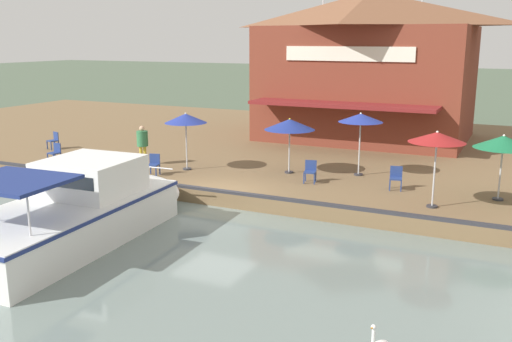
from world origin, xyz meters
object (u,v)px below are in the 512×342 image
object	(u,v)px
cafe_chair_facing_river	(310,170)
patio_umbrella_far_corner	(186,119)
cafe_chair_far_corner_seat	(54,140)
motorboat_nearest_quay	(84,209)
patio_umbrella_back_row	(361,118)
cafe_chair_back_row_seat	(55,152)
waterfront_restaurant	(368,65)
patio_umbrella_mid_patio_right	(503,142)
cafe_chair_beside_entrance	(396,177)
patio_umbrella_by_entrance	(290,124)
tree_behind_restaurant	(385,65)
cafe_chair_mid_patio	(154,163)
patio_umbrella_mid_patio_left	(437,138)
person_at_quay_edge	(142,140)

from	to	relation	value
cafe_chair_facing_river	patio_umbrella_far_corner	bearing A→B (deg)	-88.26
cafe_chair_far_corner_seat	motorboat_nearest_quay	xyz separation A→B (m)	(8.13, 9.25, -0.17)
patio_umbrella_back_row	cafe_chair_back_row_seat	bearing A→B (deg)	-75.31
waterfront_restaurant	patio_umbrella_mid_patio_right	distance (m)	13.03
waterfront_restaurant	cafe_chair_beside_entrance	xyz separation A→B (m)	(10.60, 3.98, -3.51)
waterfront_restaurant	patio_umbrella_by_entrance	distance (m)	10.05
patio_umbrella_mid_patio_right	cafe_chair_back_row_seat	size ratio (longest dim) A/B	2.68
cafe_chair_far_corner_seat	waterfront_restaurant	bearing A→B (deg)	127.45
patio_umbrella_mid_patio_right	cafe_chair_facing_river	distance (m)	6.87
waterfront_restaurant	patio_umbrella_mid_patio_right	bearing A→B (deg)	35.39
patio_umbrella_back_row	patio_umbrella_mid_patio_right	world-z (taller)	patio_umbrella_back_row
patio_umbrella_mid_patio_right	tree_behind_restaurant	size ratio (longest dim) A/B	0.40
patio_umbrella_back_row	cafe_chair_facing_river	size ratio (longest dim) A/B	3.00
cafe_chair_beside_entrance	tree_behind_restaurant	xyz separation A→B (m)	(-12.60, -3.50, 3.46)
cafe_chair_mid_patio	motorboat_nearest_quay	world-z (taller)	motorboat_nearest_quay
patio_umbrella_by_entrance	cafe_chair_facing_river	world-z (taller)	patio_umbrella_by_entrance
patio_umbrella_by_entrance	patio_umbrella_mid_patio_right	bearing A→B (deg)	85.28
cafe_chair_beside_entrance	cafe_chair_far_corner_seat	bearing A→B (deg)	-91.73
cafe_chair_facing_river	tree_behind_restaurant	size ratio (longest dim) A/B	0.15
patio_umbrella_by_entrance	tree_behind_restaurant	xyz separation A→B (m)	(-11.84, 1.03, 1.93)
patio_umbrella_mid_patio_left	cafe_chair_far_corner_seat	bearing A→B (deg)	-96.93
cafe_chair_far_corner_seat	person_at_quay_edge	world-z (taller)	person_at_quay_edge
cafe_chair_mid_patio	motorboat_nearest_quay	size ratio (longest dim) A/B	0.09
patio_umbrella_far_corner	person_at_quay_edge	bearing A→B (deg)	-89.31
patio_umbrella_far_corner	patio_umbrella_mid_patio_left	size ratio (longest dim) A/B	0.95
patio_umbrella_back_row	cafe_chair_back_row_seat	distance (m)	13.50
patio_umbrella_far_corner	cafe_chair_back_row_seat	bearing A→B (deg)	-78.37
cafe_chair_mid_patio	cafe_chair_beside_entrance	size ratio (longest dim) A/B	1.00
cafe_chair_facing_river	cafe_chair_back_row_seat	bearing A→B (deg)	-82.98
person_at_quay_edge	motorboat_nearest_quay	xyz separation A→B (m)	(7.05, 2.99, -0.78)
patio_umbrella_back_row	patio_umbrella_mid_patio_left	bearing A→B (deg)	45.52
patio_umbrella_mid_patio_right	cafe_chair_mid_patio	size ratio (longest dim) A/B	2.68
patio_umbrella_mid_patio_left	cafe_chair_back_row_seat	world-z (taller)	patio_umbrella_mid_patio_left
waterfront_restaurant	motorboat_nearest_quay	world-z (taller)	waterfront_restaurant
cafe_chair_far_corner_seat	patio_umbrella_back_row	bearing A→B (deg)	94.02
motorboat_nearest_quay	patio_umbrella_far_corner	bearing A→B (deg)	-173.91
cafe_chair_facing_river	motorboat_nearest_quay	distance (m)	8.64
cafe_chair_back_row_seat	waterfront_restaurant	bearing A→B (deg)	138.96
patio_umbrella_by_entrance	cafe_chair_back_row_seat	xyz separation A→B (m)	(2.56, -10.24, -1.54)
cafe_chair_back_row_seat	patio_umbrella_by_entrance	bearing A→B (deg)	104.02
waterfront_restaurant	patio_umbrella_by_entrance	bearing A→B (deg)	-3.21
cafe_chair_facing_river	cafe_chair_beside_entrance	xyz separation A→B (m)	(-0.37, 3.19, 0.00)
cafe_chair_far_corner_seat	person_at_quay_edge	bearing A→B (deg)	80.17
cafe_chair_far_corner_seat	tree_behind_restaurant	world-z (taller)	tree_behind_restaurant
patio_umbrella_by_entrance	person_at_quay_edge	bearing A→B (deg)	-78.23
patio_umbrella_mid_patio_right	cafe_chair_mid_patio	bearing A→B (deg)	-81.00
patio_umbrella_by_entrance	tree_behind_restaurant	bearing A→B (deg)	175.05
patio_umbrella_far_corner	person_at_quay_edge	distance (m)	2.49
motorboat_nearest_quay	cafe_chair_facing_river	bearing A→B (deg)	146.98
cafe_chair_facing_river	motorboat_nearest_quay	world-z (taller)	motorboat_nearest_quay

